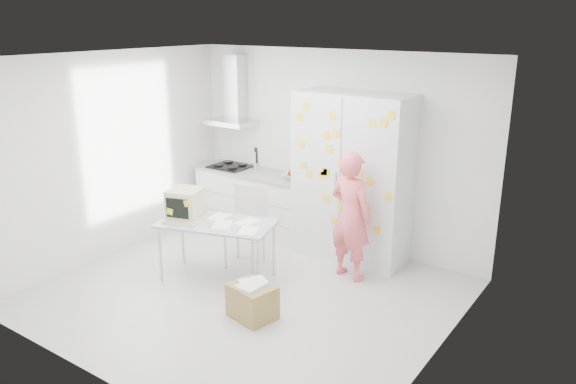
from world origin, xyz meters
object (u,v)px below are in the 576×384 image
Objects in this scene: person at (351,216)px; chair at (247,221)px; cardboard_box at (252,301)px; desk at (196,212)px.

chair is at bearing 27.05° from person.
person reaches higher than cardboard_box.
cardboard_box is at bearing -37.60° from desk.
desk is 2.83× the size of cardboard_box.
person is at bearing 15.90° from desk.
person reaches higher than desk.
desk is (-1.57, -1.02, 0.03)m from person.
person is 1.88m from desk.
chair is (0.27, 0.63, -0.25)m from desk.
person is 1.63m from cardboard_box.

